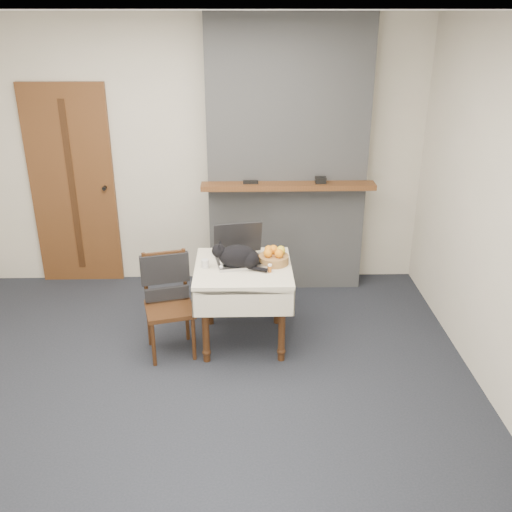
# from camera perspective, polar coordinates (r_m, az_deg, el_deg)

# --- Properties ---
(ground) EXTENTS (4.50, 4.50, 0.00)m
(ground) POSITION_cam_1_polar(r_m,az_deg,el_deg) (4.38, -7.56, -13.26)
(ground) COLOR black
(ground) RESTS_ON ground
(room_shell) EXTENTS (4.52, 4.01, 2.61)m
(room_shell) POSITION_cam_1_polar(r_m,az_deg,el_deg) (4.08, -8.23, 11.28)
(room_shell) COLOR beige
(room_shell) RESTS_ON ground
(door) EXTENTS (0.82, 0.10, 2.00)m
(door) POSITION_cam_1_polar(r_m,az_deg,el_deg) (5.94, -17.83, 6.60)
(door) COLOR brown
(door) RESTS_ON ground
(chimney) EXTENTS (1.62, 0.48, 2.60)m
(chimney) POSITION_cam_1_polar(r_m,az_deg,el_deg) (5.52, 3.10, 9.66)
(chimney) COLOR gray
(chimney) RESTS_ON ground
(side_table) EXTENTS (0.78, 0.78, 0.70)m
(side_table) POSITION_cam_1_polar(r_m,az_deg,el_deg) (4.65, -1.28, -2.28)
(side_table) COLOR #3D2110
(side_table) RESTS_ON ground
(laptop) EXTENTS (0.46, 0.41, 0.30)m
(laptop) POSITION_cam_1_polar(r_m,az_deg,el_deg) (4.68, -1.60, 0.40)
(laptop) COLOR #B7B7BC
(laptop) RESTS_ON side_table
(cat) EXTENTS (0.45, 0.22, 0.22)m
(cat) POSITION_cam_1_polar(r_m,az_deg,el_deg) (4.54, -1.73, -0.08)
(cat) COLOR black
(cat) RESTS_ON side_table
(cream_jar) EXTENTS (0.06, 0.06, 0.07)m
(cream_jar) POSITION_cam_1_polar(r_m,az_deg,el_deg) (4.58, -5.11, -0.76)
(cream_jar) COLOR silver
(cream_jar) RESTS_ON side_table
(pill_bottle) EXTENTS (0.03, 0.03, 0.07)m
(pill_bottle) POSITION_cam_1_polar(r_m,az_deg,el_deg) (4.49, 1.39, -1.21)
(pill_bottle) COLOR #B35816
(pill_bottle) RESTS_ON side_table
(fruit_basket) EXTENTS (0.25, 0.25, 0.14)m
(fruit_basket) POSITION_cam_1_polar(r_m,az_deg,el_deg) (4.64, 1.79, -0.08)
(fruit_basket) COLOR olive
(fruit_basket) RESTS_ON side_table
(desk_clutter) EXTENTS (0.10, 0.11, 0.01)m
(desk_clutter) POSITION_cam_1_polar(r_m,az_deg,el_deg) (4.69, 0.78, -0.52)
(desk_clutter) COLOR black
(desk_clutter) RESTS_ON side_table
(chair) EXTENTS (0.46, 0.45, 0.84)m
(chair) POSITION_cam_1_polar(r_m,az_deg,el_deg) (4.65, -8.89, -3.29)
(chair) COLOR #3D2110
(chair) RESTS_ON ground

